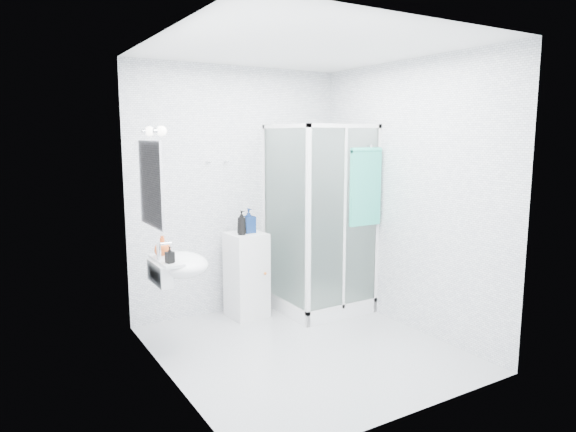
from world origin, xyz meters
TOP-DOWN VIEW (x-y plane):
  - room at (0.00, 0.00)m, footprint 2.40×2.60m
  - shower_enclosure at (0.67, 0.77)m, footprint 0.90×0.95m
  - wall_basin at (-0.99, 0.45)m, footprint 0.46×0.56m
  - mirror at (-1.19, 0.45)m, footprint 0.02×0.60m
  - vanity_lights at (-1.14, 0.45)m, footprint 0.10×0.40m
  - wall_hooks at (-0.25, 1.26)m, footprint 0.23×0.06m
  - storage_cabinet at (-0.05, 1.02)m, footprint 0.39×0.40m
  - hand_towel at (0.97, 0.37)m, footprint 0.37×0.05m
  - shampoo_bottle_a at (-0.13, 0.96)m, footprint 0.11×0.11m
  - shampoo_bottle_b at (-0.02, 1.02)m, footprint 0.12×0.12m
  - soap_dispenser_orange at (-1.08, 0.55)m, footprint 0.17×0.17m
  - soap_dispenser_black at (-1.09, 0.31)m, footprint 0.07×0.07m

SIDE VIEW (x-z plane):
  - storage_cabinet at x=-0.05m, z-range 0.00..0.89m
  - shower_enclosure at x=0.67m, z-range -0.55..1.45m
  - wall_basin at x=-0.99m, z-range 0.62..0.97m
  - soap_dispenser_black at x=-1.09m, z-range 0.86..1.00m
  - soap_dispenser_orange at x=-1.08m, z-range 0.86..1.04m
  - shampoo_bottle_a at x=-0.13m, z-range 0.89..1.14m
  - shampoo_bottle_b at x=-0.02m, z-range 0.89..1.14m
  - room at x=0.00m, z-range 0.00..2.60m
  - hand_towel at x=0.97m, z-range 1.00..1.79m
  - mirror at x=-1.19m, z-range 1.15..1.85m
  - wall_hooks at x=-0.25m, z-range 1.60..1.64m
  - vanity_lights at x=-1.14m, z-range 1.88..1.96m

